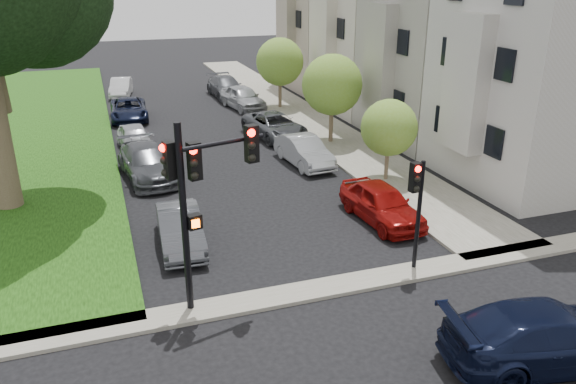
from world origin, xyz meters
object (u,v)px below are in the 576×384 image
object	(u,v)px
car_parked_0	(382,203)
car_parked_3	(243,97)
car_parked_7	(135,138)
small_tree_a	(389,128)
car_parked_2	(275,126)
traffic_signal_secondary	(417,196)
car_parked_4	(226,87)
small_tree_c	(280,62)
car_parked_6	(147,163)
car_parked_5	(180,229)
traffic_signal_main	(198,184)
car_cross_far	(550,335)
car_parked_8	(129,109)
car_parked_9	(121,87)
car_parked_1	(304,151)
small_tree_b	(332,85)

from	to	relation	value
car_parked_0	car_parked_3	size ratio (longest dim) A/B	0.92
car_parked_7	small_tree_a	bearing A→B (deg)	-43.56
car_parked_2	car_parked_7	size ratio (longest dim) A/B	1.28
car_parked_7	traffic_signal_secondary	bearing A→B (deg)	-69.94
car_parked_0	car_parked_4	xyz separation A→B (m)	(-0.37, 23.73, 0.02)
small_tree_c	car_parked_6	world-z (taller)	small_tree_c
small_tree_a	car_parked_4	world-z (taller)	small_tree_a
car_parked_5	traffic_signal_main	bearing A→B (deg)	-86.35
car_cross_far	car_parked_3	world-z (taller)	car_parked_3
traffic_signal_main	car_parked_8	size ratio (longest dim) A/B	1.13
car_parked_2	car_parked_9	distance (m)	16.35
car_parked_7	car_parked_1	bearing A→B (deg)	-38.00
car_parked_7	car_parked_8	size ratio (longest dim) A/B	0.82
car_parked_3	car_parked_8	bearing A→B (deg)	175.18
car_parked_3	car_parked_8	world-z (taller)	car_parked_3
small_tree_c	car_parked_0	xyz separation A→B (m)	(-2.23, -18.84, -2.42)
car_parked_9	car_parked_3	bearing A→B (deg)	-33.96
traffic_signal_secondary	car_parked_8	bearing A→B (deg)	106.81
car_parked_3	car_parked_5	distance (m)	20.52
car_cross_far	car_parked_9	bearing A→B (deg)	21.47
car_parked_8	traffic_signal_main	bearing A→B (deg)	-86.90
car_parked_3	car_parked_9	distance (m)	10.36
traffic_signal_main	car_parked_9	bearing A→B (deg)	90.73
car_parked_2	car_parked_8	world-z (taller)	car_parked_2
car_parked_2	car_parked_7	world-z (taller)	car_parked_2
car_cross_far	car_parked_7	xyz separation A→B (m)	(-7.82, 20.77, -0.09)
car_parked_4	car_parked_7	world-z (taller)	car_parked_4
car_parked_2	small_tree_a	bearing A→B (deg)	-81.71
traffic_signal_secondary	car_cross_far	bearing A→B (deg)	-80.72
small_tree_a	traffic_signal_secondary	bearing A→B (deg)	-112.71
car_parked_1	car_parked_9	xyz separation A→B (m)	(-7.32, 19.52, -0.03)
car_cross_far	traffic_signal_main	bearing A→B (deg)	64.98
traffic_signal_main	car_parked_5	xyz separation A→B (m)	(-0.05, 3.99, -3.03)
small_tree_c	car_parked_7	world-z (taller)	small_tree_c
car_parked_0	car_parked_8	bearing A→B (deg)	108.50
car_cross_far	car_parked_4	xyz separation A→B (m)	(-0.28, 32.30, -0.01)
small_tree_a	car_parked_8	size ratio (longest dim) A/B	0.78
car_cross_far	car_parked_9	distance (m)	36.03
traffic_signal_secondary	car_parked_0	xyz separation A→B (m)	(0.89, 3.66, -1.79)
small_tree_b	car_parked_5	bearing A→B (deg)	-134.84
small_tree_a	car_parked_6	distance (m)	10.83
traffic_signal_main	car_parked_5	size ratio (longest dim) A/B	1.35
small_tree_b	traffic_signal_main	size ratio (longest dim) A/B	0.90
car_parked_0	car_cross_far	bearing A→B (deg)	-94.24
small_tree_b	car_parked_5	world-z (taller)	small_tree_b
car_parked_9	traffic_signal_secondary	bearing A→B (deg)	-68.16
car_cross_far	car_parked_2	world-z (taller)	car_cross_far
car_parked_6	car_parked_8	bearing A→B (deg)	83.68
car_parked_6	car_parked_9	xyz separation A→B (m)	(-0.00, 18.99, -0.08)
car_parked_1	car_parked_8	bearing A→B (deg)	116.46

